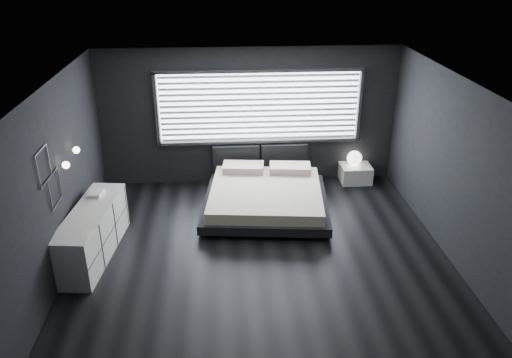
{
  "coord_description": "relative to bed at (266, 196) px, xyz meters",
  "views": [
    {
      "loc": [
        -0.56,
        -6.9,
        4.54
      ],
      "look_at": [
        0.0,
        0.85,
        0.9
      ],
      "focal_mm": 35.0,
      "sensor_mm": 36.0,
      "label": 1
    }
  ],
  "objects": [
    {
      "name": "wall_art_lower",
      "position": [
        -3.2,
        -1.7,
        1.11
      ],
      "size": [
        0.01,
        0.48,
        0.48
      ],
      "color": "#47474C",
      "rests_on": "ground"
    },
    {
      "name": "wall_art_upper",
      "position": [
        -3.2,
        -1.95,
        1.58
      ],
      "size": [
        0.01,
        0.48,
        0.48
      ],
      "color": "#47474C",
      "rests_on": "ground"
    },
    {
      "name": "book_stack",
      "position": [
        -2.9,
        -0.77,
        0.56
      ],
      "size": [
        0.28,
        0.34,
        0.06
      ],
      "color": "white",
      "rests_on": "dresser"
    },
    {
      "name": "orb_lamp",
      "position": [
        1.96,
        1.14,
        0.24
      ],
      "size": [
        0.31,
        0.31,
        0.31
      ],
      "primitive_type": "sphere",
      "color": "white",
      "rests_on": "nightstand"
    },
    {
      "name": "room",
      "position": [
        -0.22,
        -1.4,
        1.13
      ],
      "size": [
        6.04,
        6.0,
        2.8
      ],
      "color": "black",
      "rests_on": "ground"
    },
    {
      "name": "sconce_near",
      "position": [
        -3.11,
        -1.35,
        1.33
      ],
      "size": [
        0.18,
        0.11,
        0.11
      ],
      "color": "silver",
      "rests_on": "ground"
    },
    {
      "name": "nightstand",
      "position": [
        2.0,
        1.1,
        -0.09
      ],
      "size": [
        0.63,
        0.53,
        0.36
      ],
      "primitive_type": "cube",
      "rotation": [
        0.0,
        0.0,
        0.01
      ],
      "color": "white",
      "rests_on": "ground"
    },
    {
      "name": "window",
      "position": [
        -0.02,
        1.3,
        1.34
      ],
      "size": [
        4.14,
        0.09,
        1.52
      ],
      "color": "white",
      "rests_on": "ground"
    },
    {
      "name": "bed",
      "position": [
        0.0,
        0.0,
        0.0
      ],
      "size": [
        2.51,
        2.42,
        0.59
      ],
      "color": "black",
      "rests_on": "ground"
    },
    {
      "name": "sconce_far",
      "position": [
        -3.11,
        -0.75,
        1.33
      ],
      "size": [
        0.18,
        0.11,
        0.11
      ],
      "color": "silver",
      "rests_on": "ground"
    },
    {
      "name": "headboard",
      "position": [
        -0.0,
        1.24,
        0.3
      ],
      "size": [
        1.96,
        0.16,
        0.52
      ],
      "color": "black",
      "rests_on": "ground"
    },
    {
      "name": "dresser",
      "position": [
        -2.88,
        -1.32,
        0.13
      ],
      "size": [
        0.79,
        2.05,
        0.8
      ],
      "color": "white",
      "rests_on": "ground"
    }
  ]
}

